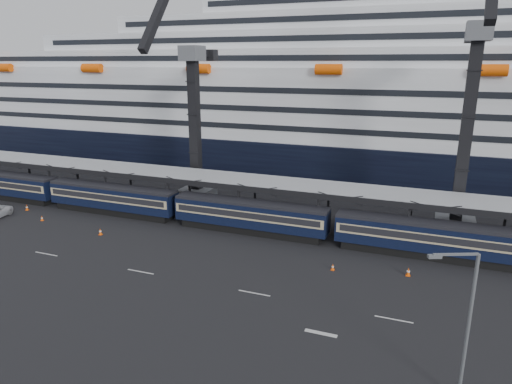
# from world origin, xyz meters

# --- Properties ---
(ground) EXTENTS (260.00, 260.00, 0.00)m
(ground) POSITION_xyz_m (0.00, 0.00, 0.00)
(ground) COLOR black
(ground) RESTS_ON ground
(lane_markings) EXTENTS (111.00, 4.27, 0.02)m
(lane_markings) POSITION_xyz_m (8.15, -5.23, 0.01)
(lane_markings) COLOR beige
(lane_markings) RESTS_ON ground
(train) EXTENTS (133.05, 3.00, 4.05)m
(train) POSITION_xyz_m (-4.65, 10.00, 2.20)
(train) COLOR black
(train) RESTS_ON ground
(canopy) EXTENTS (130.00, 6.25, 5.53)m
(canopy) POSITION_xyz_m (0.00, 14.00, 5.25)
(canopy) COLOR #A0A4A8
(canopy) RESTS_ON ground
(cruise_ship) EXTENTS (214.09, 28.84, 34.00)m
(cruise_ship) POSITION_xyz_m (-1.08, 45.99, 12.34)
(cruise_ship) COLOR black
(cruise_ship) RESTS_ON ground
(crane_dark_near) EXTENTS (4.50, 17.75, 35.08)m
(crane_dark_near) POSITION_xyz_m (-20.00, 18.59, 11.93)
(crane_dark_near) COLOR #4C4F53
(crane_dark_near) RESTS_ON ground
(crane_dark_mid) EXTENTS (4.50, 18.24, 39.64)m
(crane_dark_mid) POSITION_xyz_m (15.00, 17.59, 13.36)
(crane_dark_mid) COLOR #4C4F53
(crane_dark_mid) RESTS_ON ground
(street_lamp) EXTENTS (2.77, 1.35, 9.70)m
(street_lamp) POSITION_xyz_m (14.18, -12.09, 5.56)
(street_lamp) COLOR slate
(street_lamp) RESTS_ON ground
(traffic_cone_a) EXTENTS (0.41, 0.41, 0.82)m
(traffic_cone_a) POSITION_xyz_m (-40.16, 6.71, 0.40)
(traffic_cone_a) COLOR #FF5708
(traffic_cone_a) RESTS_ON ground
(traffic_cone_b) EXTENTS (0.34, 0.34, 0.68)m
(traffic_cone_b) POSITION_xyz_m (-34.78, 4.09, 0.34)
(traffic_cone_b) COLOR #FF5708
(traffic_cone_b) RESTS_ON ground
(traffic_cone_c) EXTENTS (0.41, 0.41, 0.82)m
(traffic_cone_c) POSITION_xyz_m (-24.35, 2.74, 0.41)
(traffic_cone_c) COLOR #FF5708
(traffic_cone_c) RESTS_ON ground
(traffic_cone_d) EXTENTS (0.35, 0.35, 0.70)m
(traffic_cone_d) POSITION_xyz_m (3.54, 3.18, 0.34)
(traffic_cone_d) COLOR #FF5708
(traffic_cone_d) RESTS_ON ground
(traffic_cone_e) EXTENTS (0.43, 0.43, 0.86)m
(traffic_cone_e) POSITION_xyz_m (10.59, 4.57, 0.43)
(traffic_cone_e) COLOR #FF5708
(traffic_cone_e) RESTS_ON ground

